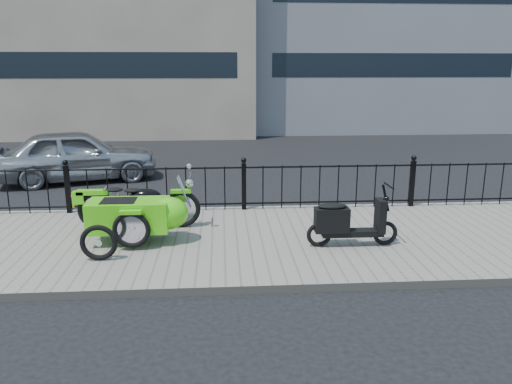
{
  "coord_description": "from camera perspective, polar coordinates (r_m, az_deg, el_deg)",
  "views": [
    {
      "loc": [
        -0.44,
        -8.53,
        2.98
      ],
      "look_at": [
        0.15,
        -0.1,
        0.83
      ],
      "focal_mm": 35.0,
      "sensor_mm": 36.0,
      "label": 1
    }
  ],
  "objects": [
    {
      "name": "sidewalk",
      "position": [
        8.56,
        -0.81,
        -5.7
      ],
      "size": [
        30.0,
        3.8,
        0.12
      ],
      "primitive_type": "cube",
      "color": "gray",
      "rests_on": "ground"
    },
    {
      "name": "iron_fence",
      "position": [
        10.13,
        -1.39,
        0.58
      ],
      "size": [
        14.11,
        0.11,
        1.08
      ],
      "color": "black",
      "rests_on": "sidewalk"
    },
    {
      "name": "motorcycle_sidecar",
      "position": [
        8.58,
        -13.0,
        -2.28
      ],
      "size": [
        2.28,
        1.48,
        0.98
      ],
      "color": "black",
      "rests_on": "sidewalk"
    },
    {
      "name": "spare_tire",
      "position": [
        7.88,
        -17.55,
        -5.55
      ],
      "size": [
        0.56,
        0.08,
        0.56
      ],
      "primitive_type": "torus",
      "rotation": [
        1.57,
        0.0,
        -0.0
      ],
      "color": "black",
      "rests_on": "sidewalk"
    },
    {
      "name": "scooter",
      "position": [
        8.21,
        10.3,
        -3.46
      ],
      "size": [
        1.5,
        0.44,
        1.02
      ],
      "color": "black",
      "rests_on": "sidewalk"
    },
    {
      "name": "sedan_car",
      "position": [
        13.98,
        -19.77,
        3.97
      ],
      "size": [
        4.34,
        2.7,
        1.38
      ],
      "primitive_type": "imported",
      "rotation": [
        0.0,
        0.0,
        1.85
      ],
      "color": "#A1A4A8",
      "rests_on": "ground"
    },
    {
      "name": "curb",
      "position": [
        10.4,
        -1.41,
        -2.06
      ],
      "size": [
        30.0,
        0.1,
        0.12
      ],
      "primitive_type": "cube",
      "color": "gray",
      "rests_on": "ground"
    },
    {
      "name": "ground",
      "position": [
        9.05,
        -0.99,
        -4.98
      ],
      "size": [
        120.0,
        120.0,
        0.0
      ],
      "primitive_type": "plane",
      "color": "black",
      "rests_on": "ground"
    }
  ]
}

